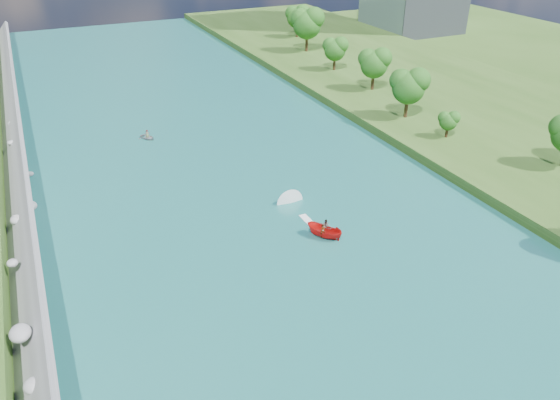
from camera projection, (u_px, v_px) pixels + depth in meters
name	position (u px, v px, depth m)	size (l,w,h in m)	color
ground	(314.00, 286.00, 54.37)	(260.00, 260.00, 0.00)	#2D5119
river_water	(241.00, 198.00, 70.21)	(55.00, 240.00, 0.10)	#1A6362
berm_east	(526.00, 132.00, 88.14)	(44.00, 240.00, 1.50)	#2D5119
riprap_bank	(21.00, 236.00, 59.10)	(4.15, 236.00, 4.15)	slate
trees_east	(422.00, 81.00, 93.54)	(18.21, 142.21, 11.91)	#295316
motorboat	(318.00, 226.00, 62.85)	(3.80, 18.98, 1.95)	red
raft	(148.00, 137.00, 87.29)	(3.18, 3.58, 1.47)	gray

